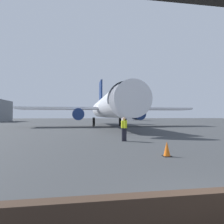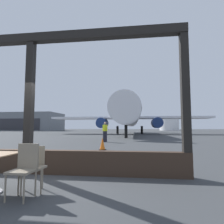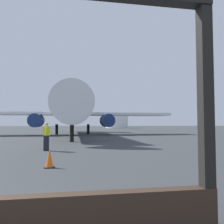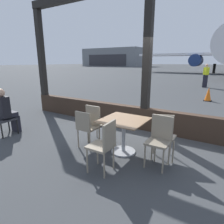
% 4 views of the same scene
% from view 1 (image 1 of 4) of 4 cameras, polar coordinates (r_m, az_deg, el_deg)
% --- Properties ---
extents(ground_plane, '(220.00, 220.00, 0.00)m').
position_cam_1_polar(ground_plane, '(42.98, -5.32, -3.60)').
color(ground_plane, '#383A3D').
extents(airplane, '(29.79, 32.23, 10.27)m').
position_cam_1_polar(airplane, '(32.98, -0.94, 1.56)').
color(airplane, silver).
rests_on(airplane, ground).
extents(ground_crew_worker, '(0.40, 0.57, 1.74)m').
position_cam_1_polar(ground_crew_worker, '(14.23, 3.54, -4.89)').
color(ground_crew_worker, black).
rests_on(ground_crew_worker, ground).
extents(traffic_cone, '(0.36, 0.36, 0.69)m').
position_cam_1_polar(traffic_cone, '(9.29, 15.75, -10.42)').
color(traffic_cone, orange).
rests_on(traffic_cone, ground).
extents(fuel_storage_tank, '(8.14, 8.14, 4.94)m').
position_cam_1_polar(fuel_storage_tank, '(83.32, 5.22, -0.72)').
color(fuel_storage_tank, white).
rests_on(fuel_storage_tank, ground).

